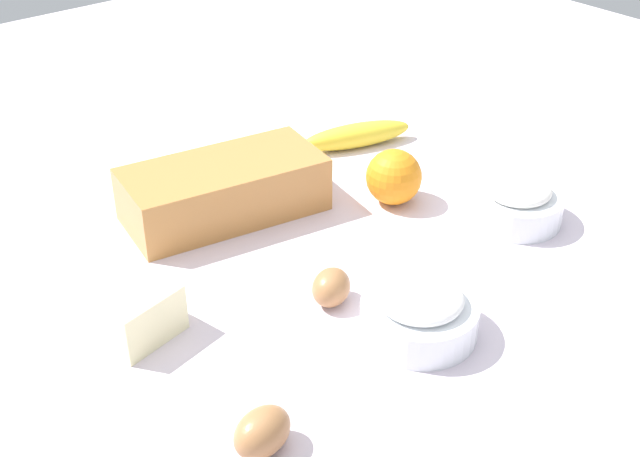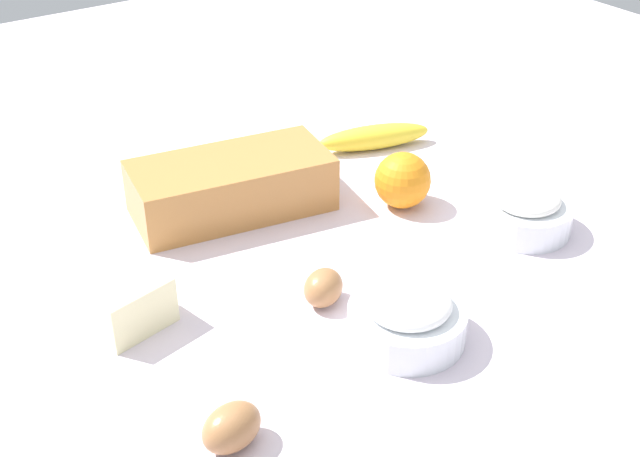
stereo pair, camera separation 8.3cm
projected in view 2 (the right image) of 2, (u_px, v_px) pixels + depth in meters
The scene contains 9 objects.
ground_plane at pixel (320, 260), 1.13m from camera, with size 2.40×2.40×0.02m, color silver.
loaf_pan at pixel (231, 184), 1.20m from camera, with size 0.30×0.18×0.08m.
flour_bowl at pixel (525, 211), 1.16m from camera, with size 0.13×0.13×0.07m.
sugar_bowl at pixel (407, 316), 0.96m from camera, with size 0.14×0.14×0.07m.
banana at pixel (374, 137), 1.38m from camera, with size 0.19×0.04×0.04m, color yellow.
orange_fruit at pixel (403, 180), 1.21m from camera, with size 0.08×0.08×0.08m, color orange.
butter_block at pixel (131, 306), 0.98m from camera, with size 0.09×0.06×0.06m, color #F4EDB2.
egg_near_butter at pixel (323, 288), 1.02m from camera, with size 0.05×0.05×0.06m, color #A36D42.
egg_beside_bowl at pixel (232, 427), 0.82m from camera, with size 0.05×0.05×0.07m, color #A26D42.
Camera 2 is at (-0.53, -0.77, 0.62)m, focal length 47.41 mm.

